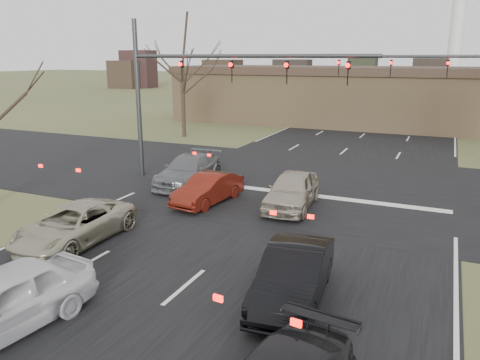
# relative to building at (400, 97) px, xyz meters

# --- Properties ---
(ground) EXTENTS (360.00, 360.00, 0.00)m
(ground) POSITION_rel_building_xyz_m (-2.00, -38.00, -2.67)
(ground) COLOR #49532C
(ground) RESTS_ON ground
(road_main) EXTENTS (14.00, 300.00, 0.02)m
(road_main) POSITION_rel_building_xyz_m (-2.00, 22.00, -2.66)
(road_main) COLOR black
(road_main) RESTS_ON ground
(road_cross) EXTENTS (200.00, 14.00, 0.02)m
(road_cross) POSITION_rel_building_xyz_m (-2.00, -23.00, -2.65)
(road_cross) COLOR black
(road_cross) RESTS_ON ground
(building) EXTENTS (42.40, 10.40, 5.30)m
(building) POSITION_rel_building_xyz_m (0.00, 0.00, 0.00)
(building) COLOR #91734E
(building) RESTS_ON ground
(mast_arm_near) EXTENTS (12.12, 0.24, 8.00)m
(mast_arm_near) POSITION_rel_building_xyz_m (-7.23, -25.00, 2.41)
(mast_arm_near) COLOR #383A3D
(mast_arm_near) RESTS_ON ground
(mast_arm_far) EXTENTS (11.12, 0.24, 8.00)m
(mast_arm_far) POSITION_rel_building_xyz_m (4.18, -15.00, 2.35)
(mast_arm_far) COLOR #383A3D
(mast_arm_far) RESTS_ON ground
(tree_left_far) EXTENTS (5.70, 5.70, 9.50)m
(tree_left_far) POSITION_rel_building_xyz_m (-15.00, -13.00, 4.68)
(tree_left_far) COLOR black
(tree_left_far) RESTS_ON ground
(car_silver_suv) EXTENTS (2.24, 4.72, 1.30)m
(car_silver_suv) POSITION_rel_building_xyz_m (-7.06, -33.70, -2.01)
(car_silver_suv) COLOR #AAA389
(car_silver_suv) RESTS_ON ground
(car_white_sedan) EXTENTS (2.39, 4.71, 1.54)m
(car_white_sedan) POSITION_rel_building_xyz_m (-4.69, -38.58, -1.90)
(car_white_sedan) COLOR silver
(car_white_sedan) RESTS_ON ground
(car_black_hatch) EXTENTS (1.92, 4.46, 1.43)m
(car_black_hatch) POSITION_rel_building_xyz_m (0.94, -34.42, -1.95)
(car_black_hatch) COLOR black
(car_black_hatch) RESTS_ON ground
(car_grey_ahead) EXTENTS (2.42, 5.10, 1.44)m
(car_grey_ahead) POSITION_rel_building_xyz_m (-7.34, -25.50, -1.95)
(car_grey_ahead) COLOR slate
(car_grey_ahead) RESTS_ON ground
(car_red_ahead) EXTENTS (1.83, 4.01, 1.27)m
(car_red_ahead) POSITION_rel_building_xyz_m (-5.00, -27.87, -2.03)
(car_red_ahead) COLOR #58150C
(car_red_ahead) RESTS_ON ground
(car_silver_ahead) EXTENTS (2.14, 4.58, 1.52)m
(car_silver_ahead) POSITION_rel_building_xyz_m (-1.50, -26.97, -1.91)
(car_silver_ahead) COLOR #A99C88
(car_silver_ahead) RESTS_ON ground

